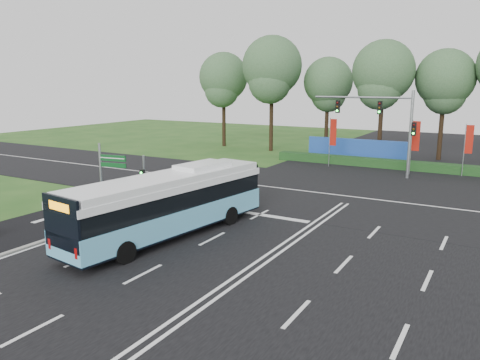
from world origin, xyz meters
TOP-DOWN VIEW (x-y plane):
  - ground at (0.00, 0.00)m, footprint 120.00×120.00m
  - road_main at (0.00, 0.00)m, footprint 20.00×120.00m
  - road_cross at (0.00, 12.00)m, footprint 120.00×14.00m
  - bike_path at (-12.50, -3.00)m, footprint 5.00×18.00m
  - kerb_strip at (-10.10, -3.00)m, footprint 0.25×18.00m
  - city_bus at (-5.38, -0.64)m, footprint 4.00×12.01m
  - pedestrian_signal at (-10.20, 2.99)m, footprint 0.30×0.41m
  - street_sign at (-9.90, -0.32)m, footprint 1.68×0.36m
  - banner_flag_left at (-5.11, 22.61)m, footprint 0.66×0.12m
  - banner_flag_mid at (2.05, 22.36)m, footprint 0.68×0.12m
  - banner_flag_right at (5.95, 23.70)m, footprint 0.63×0.17m
  - traffic_light_gantry at (0.21, 20.50)m, footprint 8.41×0.28m
  - hedge at (0.00, 24.50)m, footprint 22.00×1.20m
  - blue_hoarding at (-4.00, 27.00)m, footprint 10.00×0.30m
  - eucalyptus_row at (-0.13, 30.81)m, footprint 49.00×9.25m

SIDE VIEW (x-z plane):
  - ground at x=0.00m, z-range 0.00..0.00m
  - road_main at x=0.00m, z-range 0.00..0.04m
  - road_cross at x=0.00m, z-range 0.00..0.05m
  - bike_path at x=-12.50m, z-range 0.00..0.06m
  - kerb_strip at x=-10.10m, z-range 0.00..0.12m
  - hedge at x=0.00m, z-range 0.00..0.80m
  - blue_hoarding at x=-4.00m, z-range 0.00..2.20m
  - city_bus at x=-5.38m, z-range 0.01..3.40m
  - pedestrian_signal at x=-10.20m, z-range 0.15..3.40m
  - street_sign at x=-9.90m, z-range 0.54..4.89m
  - banner_flag_right at x=5.95m, z-range 0.67..5.00m
  - banner_flag_left at x=-5.11m, z-range 0.69..5.17m
  - banner_flag_mid at x=2.05m, z-range 0.70..5.29m
  - traffic_light_gantry at x=0.21m, z-range 1.16..8.16m
  - eucalyptus_row at x=-0.13m, z-range 2.25..15.00m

